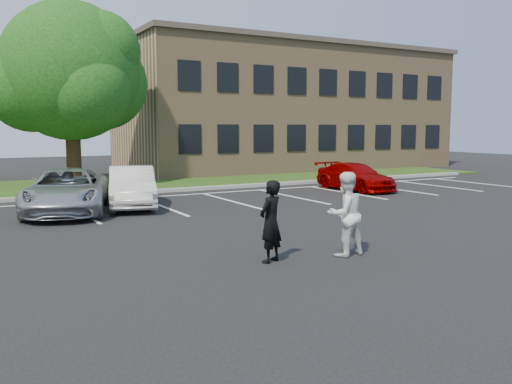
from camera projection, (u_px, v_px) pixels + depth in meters
ground_plane at (277, 250)px, 12.60m from camera, size 90.00×90.00×0.00m
curb at (130, 193)px, 23.00m from camera, size 40.00×0.30×0.15m
grass_strip at (107, 185)px, 26.48m from camera, size 44.00×8.00×0.08m
stall_lines at (188, 200)px, 21.04m from camera, size 34.00×5.36×0.01m
office_building at (285, 108)px, 37.95m from camera, size 22.40×10.40×8.30m
tree at (72, 75)px, 25.98m from camera, size 7.80×7.20×8.80m
man_black_suit at (271, 221)px, 11.35m from camera, size 0.76×0.66×1.74m
man_white_shirt at (345, 214)px, 11.93m from camera, size 0.92×0.72×1.86m
car_silver_minivan at (67, 191)px, 17.91m from camera, size 3.86×5.78×1.47m
car_white_sedan at (132, 187)px, 19.28m from camera, size 2.59×4.64×1.45m
car_red_compact at (355, 177)px, 24.50m from camera, size 1.91×4.28×1.22m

